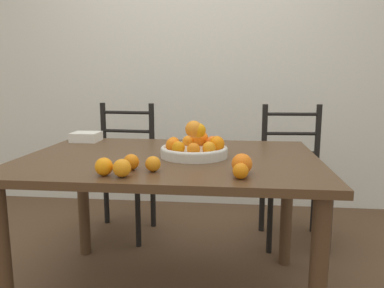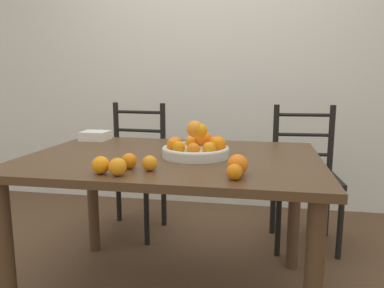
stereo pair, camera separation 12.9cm
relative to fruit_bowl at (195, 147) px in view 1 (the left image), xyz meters
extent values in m
cube|color=silver|center=(-0.12, 1.53, 0.50)|extent=(8.00, 0.06, 2.60)
cube|color=#4C331E|center=(-0.12, 0.00, -0.07)|extent=(1.43, 1.01, 0.03)
cylinder|color=#4C331E|center=(-0.76, -0.43, -0.44)|extent=(0.07, 0.07, 0.72)
cylinder|color=#4C331E|center=(0.51, -0.43, -0.44)|extent=(0.07, 0.07, 0.72)
cylinder|color=#4C331E|center=(-0.76, 0.42, -0.44)|extent=(0.07, 0.07, 0.72)
cylinder|color=#4C331E|center=(0.51, 0.42, -0.44)|extent=(0.07, 0.07, 0.72)
cylinder|color=beige|center=(0.00, 0.00, -0.03)|extent=(0.33, 0.33, 0.04)
torus|color=beige|center=(0.00, 0.00, -0.01)|extent=(0.33, 0.33, 0.02)
sphere|color=orange|center=(0.11, 0.00, 0.02)|extent=(0.08, 0.08, 0.08)
sphere|color=orange|center=(0.08, 0.07, 0.01)|extent=(0.07, 0.07, 0.07)
sphere|color=orange|center=(0.02, 0.10, 0.02)|extent=(0.08, 0.08, 0.08)
sphere|color=orange|center=(-0.04, 0.10, 0.01)|extent=(0.06, 0.06, 0.06)
sphere|color=orange|center=(-0.11, 0.02, 0.01)|extent=(0.06, 0.06, 0.06)
sphere|color=orange|center=(-0.10, -0.05, 0.02)|extent=(0.07, 0.07, 0.07)
sphere|color=orange|center=(-0.07, -0.09, 0.01)|extent=(0.06, 0.06, 0.06)
sphere|color=orange|center=(0.01, -0.11, 0.01)|extent=(0.06, 0.06, 0.06)
sphere|color=orange|center=(0.07, -0.08, 0.01)|extent=(0.06, 0.06, 0.06)
sphere|color=orange|center=(0.02, 0.00, 0.08)|extent=(0.07, 0.07, 0.07)
sphere|color=orange|center=(0.00, 0.00, 0.08)|extent=(0.06, 0.06, 0.06)
sphere|color=orange|center=(0.00, -0.01, 0.09)|extent=(0.08, 0.08, 0.08)
sphere|color=orange|center=(-0.32, -0.40, -0.01)|extent=(0.07, 0.07, 0.07)
sphere|color=orange|center=(0.22, -0.32, -0.01)|extent=(0.08, 0.08, 0.08)
sphere|color=orange|center=(-0.14, -0.32, -0.02)|extent=(0.06, 0.06, 0.06)
sphere|color=orange|center=(-0.24, -0.30, -0.01)|extent=(0.07, 0.07, 0.07)
sphere|color=orange|center=(-0.24, -0.42, -0.01)|extent=(0.07, 0.07, 0.07)
sphere|color=orange|center=(0.21, -0.39, -0.02)|extent=(0.06, 0.06, 0.06)
cylinder|color=black|center=(-0.82, 0.59, -0.58)|extent=(0.04, 0.04, 0.45)
cylinder|color=black|center=(-0.44, 0.56, -0.58)|extent=(0.04, 0.04, 0.45)
cylinder|color=black|center=(-0.79, 0.95, -0.33)|extent=(0.04, 0.04, 0.95)
cylinder|color=black|center=(-0.41, 0.92, -0.33)|extent=(0.04, 0.04, 0.95)
cube|color=black|center=(-0.62, 0.75, -0.33)|extent=(0.45, 0.43, 0.04)
cylinder|color=black|center=(-0.60, 0.93, -0.20)|extent=(0.38, 0.05, 0.02)
cylinder|color=black|center=(-0.60, 0.93, -0.06)|extent=(0.38, 0.05, 0.02)
cylinder|color=black|center=(-0.60, 0.93, 0.08)|extent=(0.38, 0.05, 0.02)
cylinder|color=black|center=(0.43, 0.56, -0.58)|extent=(0.04, 0.04, 0.45)
cylinder|color=black|center=(0.81, 0.58, -0.58)|extent=(0.04, 0.04, 0.45)
cylinder|color=black|center=(0.41, 0.92, -0.33)|extent=(0.04, 0.04, 0.95)
cylinder|color=black|center=(0.79, 0.94, -0.33)|extent=(0.04, 0.04, 0.95)
cube|color=black|center=(0.61, 0.75, -0.33)|extent=(0.44, 0.43, 0.04)
cylinder|color=black|center=(0.60, 0.93, -0.20)|extent=(0.38, 0.05, 0.02)
cylinder|color=black|center=(0.60, 0.93, -0.06)|extent=(0.38, 0.05, 0.02)
cylinder|color=black|center=(0.60, 0.93, 0.08)|extent=(0.38, 0.05, 0.02)
cube|color=silver|center=(-0.70, 0.37, -0.02)|extent=(0.16, 0.14, 0.06)
camera|label=1|loc=(0.18, -1.78, 0.33)|focal=35.00mm
camera|label=2|loc=(0.31, -1.76, 0.33)|focal=35.00mm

